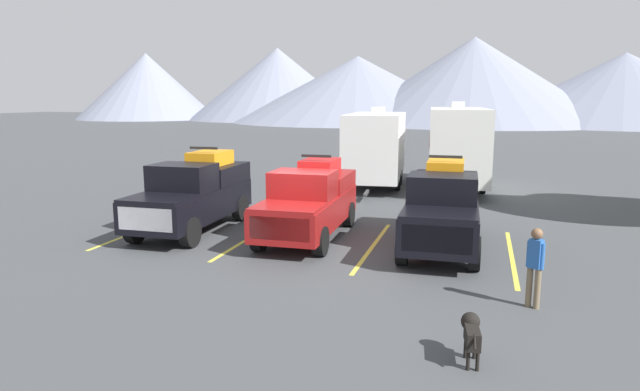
{
  "coord_description": "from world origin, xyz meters",
  "views": [
    {
      "loc": [
        4.68,
        -14.38,
        4.18
      ],
      "look_at": [
        0.0,
        1.55,
        1.2
      ],
      "focal_mm": 30.7,
      "sensor_mm": 36.0,
      "label": 1
    }
  ],
  "objects_px": {
    "person_a": "(535,262)",
    "camper_trailer_a": "(376,145)",
    "pickup_truck_c": "(443,206)",
    "camper_trailer_b": "(457,144)",
    "pickup_truck_a": "(194,193)",
    "pickup_truck_b": "(310,200)",
    "dog": "(471,331)"
  },
  "relations": [
    {
      "from": "dog",
      "to": "pickup_truck_a",
      "type": "bearing_deg",
      "value": 142.14
    },
    {
      "from": "pickup_truck_b",
      "to": "camper_trailer_b",
      "type": "distance_m",
      "value": 10.79
    },
    {
      "from": "pickup_truck_b",
      "to": "pickup_truck_c",
      "type": "height_order",
      "value": "pickup_truck_c"
    },
    {
      "from": "camper_trailer_a",
      "to": "camper_trailer_b",
      "type": "distance_m",
      "value": 3.72
    },
    {
      "from": "pickup_truck_b",
      "to": "camper_trailer_a",
      "type": "bearing_deg",
      "value": 89.07
    },
    {
      "from": "camper_trailer_b",
      "to": "dog",
      "type": "bearing_deg",
      "value": -86.55
    },
    {
      "from": "dog",
      "to": "person_a",
      "type": "bearing_deg",
      "value": 66.86
    },
    {
      "from": "camper_trailer_a",
      "to": "camper_trailer_b",
      "type": "relative_size",
      "value": 0.96
    },
    {
      "from": "pickup_truck_b",
      "to": "pickup_truck_c",
      "type": "xyz_separation_m",
      "value": [
        3.96,
        -0.09,
        0.05
      ]
    },
    {
      "from": "camper_trailer_b",
      "to": "pickup_truck_b",
      "type": "bearing_deg",
      "value": -111.16
    },
    {
      "from": "pickup_truck_a",
      "to": "pickup_truck_c",
      "type": "height_order",
      "value": "pickup_truck_a"
    },
    {
      "from": "person_a",
      "to": "dog",
      "type": "height_order",
      "value": "person_a"
    },
    {
      "from": "pickup_truck_b",
      "to": "dog",
      "type": "distance_m",
      "value": 8.53
    },
    {
      "from": "camper_trailer_a",
      "to": "dog",
      "type": "bearing_deg",
      "value": -74.27
    },
    {
      "from": "pickup_truck_b",
      "to": "pickup_truck_c",
      "type": "bearing_deg",
      "value": -1.29
    },
    {
      "from": "camper_trailer_a",
      "to": "person_a",
      "type": "distance_m",
      "value": 15.35
    },
    {
      "from": "pickup_truck_c",
      "to": "person_a",
      "type": "height_order",
      "value": "pickup_truck_c"
    },
    {
      "from": "pickup_truck_c",
      "to": "camper_trailer_b",
      "type": "height_order",
      "value": "camper_trailer_b"
    },
    {
      "from": "person_a",
      "to": "camper_trailer_a",
      "type": "bearing_deg",
      "value": 112.62
    },
    {
      "from": "camper_trailer_a",
      "to": "dog",
      "type": "distance_m",
      "value": 17.55
    },
    {
      "from": "pickup_truck_a",
      "to": "camper_trailer_a",
      "type": "bearing_deg",
      "value": 68.58
    },
    {
      "from": "person_a",
      "to": "camper_trailer_b",
      "type": "bearing_deg",
      "value": 98.66
    },
    {
      "from": "camper_trailer_b",
      "to": "person_a",
      "type": "distance_m",
      "value": 14.49
    },
    {
      "from": "dog",
      "to": "pickup_truck_b",
      "type": "bearing_deg",
      "value": 125.18
    },
    {
      "from": "pickup_truck_a",
      "to": "camper_trailer_b",
      "type": "relative_size",
      "value": 0.67
    },
    {
      "from": "pickup_truck_c",
      "to": "camper_trailer_a",
      "type": "bearing_deg",
      "value": 110.83
    },
    {
      "from": "camper_trailer_b",
      "to": "dog",
      "type": "xyz_separation_m",
      "value": [
        1.02,
        -16.97,
        -1.61
      ]
    },
    {
      "from": "pickup_truck_b",
      "to": "camper_trailer_a",
      "type": "distance_m",
      "value": 9.92
    },
    {
      "from": "pickup_truck_b",
      "to": "camper_trailer_b",
      "type": "bearing_deg",
      "value": 68.84
    },
    {
      "from": "camper_trailer_a",
      "to": "pickup_truck_a",
      "type": "bearing_deg",
      "value": -111.42
    },
    {
      "from": "pickup_truck_c",
      "to": "person_a",
      "type": "distance_m",
      "value": 4.67
    },
    {
      "from": "camper_trailer_b",
      "to": "dog",
      "type": "distance_m",
      "value": 17.08
    }
  ]
}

